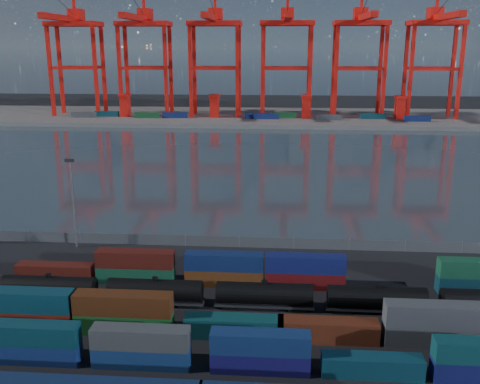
{
  "coord_description": "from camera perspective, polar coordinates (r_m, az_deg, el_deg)",
  "views": [
    {
      "loc": [
        6.85,
        -64.15,
        35.69
      ],
      "look_at": [
        0.0,
        30.0,
        10.0
      ],
      "focal_mm": 40.0,
      "sensor_mm": 36.0,
      "label": 1
    }
  ],
  "objects": [
    {
      "name": "container_row_mid",
      "position": [
        69.84,
        -2.36,
        -13.68
      ],
      "size": [
        141.74,
        2.56,
        5.45
      ],
      "color": "#404445",
      "rests_on": "ground"
    },
    {
      "name": "gantry_cranes",
      "position": [
        267.8,
        1.14,
        16.42
      ],
      "size": [
        200.9,
        49.72,
        67.33
      ],
      "color": "red",
      "rests_on": "ground"
    },
    {
      "name": "harbor_water",
      "position": [
        173.0,
        1.81,
        3.31
      ],
      "size": [
        700.0,
        700.0,
        0.0
      ],
      "primitive_type": "plane",
      "color": "#303D45",
      "rests_on": "ground"
    },
    {
      "name": "ground",
      "position": [
        73.73,
        -1.74,
        -13.74
      ],
      "size": [
        700.0,
        700.0,
        0.0
      ],
      "primitive_type": "plane",
      "color": "black",
      "rests_on": "ground"
    },
    {
      "name": "straddle_carriers",
      "position": [
        265.78,
        2.15,
        9.2
      ],
      "size": [
        140.0,
        7.0,
        11.1
      ],
      "color": "red",
      "rests_on": "far_quay"
    },
    {
      "name": "yard_light_mast",
      "position": [
        100.9,
        -17.42,
        -0.66
      ],
      "size": [
        1.6,
        0.4,
        16.6
      ],
      "color": "slate",
      "rests_on": "ground"
    },
    {
      "name": "quay_containers",
      "position": [
        262.23,
        0.23,
        8.13
      ],
      "size": [
        172.58,
        10.99,
        2.6
      ],
      "color": "navy",
      "rests_on": "far_quay"
    },
    {
      "name": "container_row_south",
      "position": [
        63.86,
        -5.26,
        -16.6
      ],
      "size": [
        138.95,
        2.29,
        4.89
      ],
      "color": "#3E4043",
      "rests_on": "ground"
    },
    {
      "name": "container_row_north",
      "position": [
        83.22,
        8.32,
        -8.74
      ],
      "size": [
        141.55,
        2.46,
        5.24
      ],
      "color": "navy",
      "rests_on": "ground"
    },
    {
      "name": "tanker_string",
      "position": [
        80.16,
        -14.51,
        -10.03
      ],
      "size": [
        122.47,
        3.0,
        4.29
      ],
      "color": "black",
      "rests_on": "ground"
    },
    {
      "name": "waterfront_fence",
      "position": [
        98.7,
        -0.08,
        -5.35
      ],
      "size": [
        160.12,
        0.12,
        2.2
      ],
      "color": "#595B5E",
      "rests_on": "ground"
    },
    {
      "name": "far_quay",
      "position": [
        276.42,
        2.74,
        8.0
      ],
      "size": [
        700.0,
        70.0,
        2.0
      ],
      "primitive_type": "cube",
      "color": "#514F4C",
      "rests_on": "ground"
    }
  ]
}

